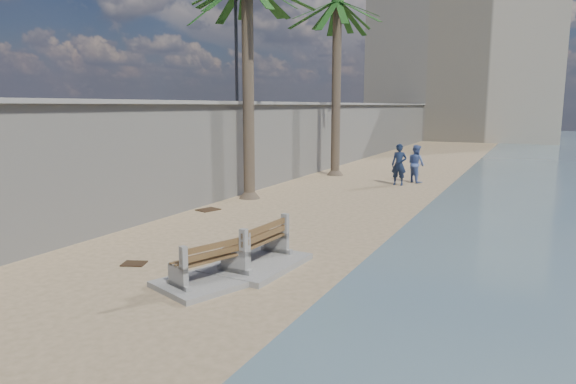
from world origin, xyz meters
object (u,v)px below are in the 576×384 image
(bench_far, at_px, (211,265))
(person_a, at_px, (399,162))
(palm_back, at_px, (338,5))
(person_b, at_px, (416,162))
(bench_near, at_px, (257,248))

(bench_far, bearing_deg, person_a, 89.34)
(person_a, bearing_deg, bench_far, -90.30)
(palm_back, bearing_deg, bench_far, -77.61)
(bench_far, bearing_deg, person_b, 87.52)
(person_b, bearing_deg, person_a, 104.41)
(person_a, xyz_separation_m, person_b, (0.50, 1.11, -0.09))
(palm_back, bearing_deg, person_b, -9.76)
(bench_far, distance_m, person_b, 15.27)
(palm_back, xyz_separation_m, person_b, (4.17, -0.72, -7.21))
(bench_near, bearing_deg, person_b, 88.51)
(bench_far, height_order, palm_back, palm_back)
(bench_near, height_order, person_a, person_a)
(bench_far, distance_m, person_a, 14.15)
(bench_near, relative_size, bench_far, 0.99)
(bench_near, bearing_deg, bench_far, -102.97)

